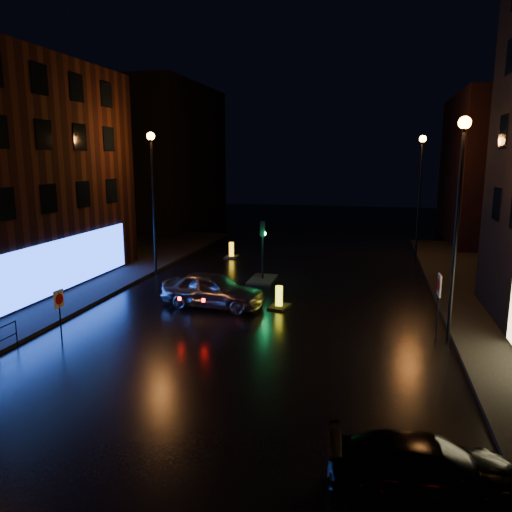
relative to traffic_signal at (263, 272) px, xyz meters
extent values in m
plane|color=black|center=(1.20, -14.00, -0.50)|extent=(120.00, 120.00, 0.00)
cube|color=black|center=(-14.80, 21.00, 6.50)|extent=(8.00, 16.00, 14.00)
cube|color=black|center=(16.20, 18.00, 5.50)|extent=(8.00, 14.00, 12.00)
cylinder|color=black|center=(-6.60, 0.00, 3.50)|extent=(0.14, 0.14, 8.00)
cylinder|color=black|center=(-6.60, 0.00, 7.50)|extent=(0.20, 0.20, 0.25)
sphere|color=orange|center=(-6.60, 0.00, 7.65)|extent=(0.44, 0.44, 0.44)
cylinder|color=black|center=(9.00, -8.00, 3.50)|extent=(0.14, 0.14, 8.00)
cylinder|color=black|center=(9.00, -8.00, 7.50)|extent=(0.20, 0.20, 0.25)
sphere|color=orange|center=(9.00, -8.00, 7.65)|extent=(0.44, 0.44, 0.44)
cylinder|color=black|center=(9.00, 8.00, 3.50)|extent=(0.14, 0.14, 8.00)
cylinder|color=black|center=(9.00, 8.00, 7.50)|extent=(0.20, 0.20, 0.25)
sphere|color=orange|center=(9.00, 8.00, 7.65)|extent=(0.44, 0.44, 0.44)
cube|color=black|center=(0.00, 0.00, -0.44)|extent=(1.40, 2.40, 0.12)
cylinder|color=black|center=(0.00, 0.00, 0.90)|extent=(0.12, 0.12, 2.80)
cube|color=black|center=(0.00, 0.00, 2.50)|extent=(0.28, 0.22, 0.90)
cylinder|color=#0CFF59|center=(0.14, 0.00, 2.22)|extent=(0.05, 0.18, 0.18)
cylinder|color=black|center=(-6.80, -12.00, 0.00)|extent=(0.04, 0.04, 1.00)
imported|color=#93959A|center=(-1.17, -5.55, 0.32)|extent=(5.03, 2.47, 1.65)
imported|color=black|center=(7.34, -17.30, 0.10)|extent=(4.28, 2.08, 1.20)
cube|color=black|center=(1.89, -5.02, -0.45)|extent=(1.03, 1.35, 0.10)
cube|color=yellow|center=(1.89, -5.02, 0.05)|extent=(0.31, 0.23, 1.01)
cube|color=black|center=(1.89, -5.02, 0.05)|extent=(0.30, 0.08, 0.61)
cube|color=black|center=(-3.57, 5.99, -0.45)|extent=(0.86, 1.27, 0.10)
cube|color=yellow|center=(-3.57, 5.99, 0.07)|extent=(0.30, 0.19, 1.04)
cube|color=black|center=(-3.57, 5.99, 0.07)|extent=(0.31, 0.03, 0.62)
cylinder|color=black|center=(-5.30, -11.42, 0.51)|extent=(0.06, 0.06, 2.03)
cube|color=white|center=(-5.30, -11.42, 1.25)|extent=(0.10, 0.51, 0.69)
cylinder|color=#B20C0C|center=(-5.27, -11.42, 1.25)|extent=(0.06, 0.41, 0.41)
cylinder|color=black|center=(8.61, -7.63, 0.75)|extent=(0.07, 0.07, 2.50)
cube|color=silver|center=(8.61, -7.63, 1.65)|extent=(0.08, 0.63, 0.85)
cylinder|color=#B20C0C|center=(8.57, -7.63, 1.65)|extent=(0.04, 0.50, 0.50)
camera|label=1|loc=(5.99, -27.22, 6.46)|focal=35.00mm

